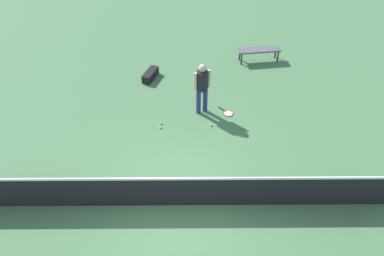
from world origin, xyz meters
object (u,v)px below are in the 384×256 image
Objects in this scene: tennis_ball_by_net at (160,128)px; tennis_ball_baseline at (211,125)px; tennis_ball_near_player at (161,123)px; equipment_bag at (151,74)px; courtside_bench at (259,51)px; player_near_side at (202,85)px; tennis_ball_midcourt at (242,127)px; tennis_racket_near_player at (228,113)px.

tennis_ball_by_net and tennis_ball_baseline have the same top height.
equipment_bag is at bearing -79.47° from tennis_ball_near_player.
courtside_bench is at bearing -117.06° from tennis_ball_baseline.
courtside_bench is 1.81× the size of equipment_bag.
tennis_ball_by_net is (1.24, 0.79, -0.98)m from player_near_side.
equipment_bag is at bearing -48.04° from player_near_side.
player_near_side is at bearing -68.35° from tennis_ball_baseline.
player_near_side is 1.72m from tennis_ball_midcourt.
player_near_side is 25.76× the size of tennis_ball_midcourt.
equipment_bag is at bearing -80.21° from tennis_ball_by_net.
tennis_ball_midcourt is (-1.17, 0.79, -0.98)m from player_near_side.
tennis_ball_near_player is 0.04× the size of courtside_bench.
tennis_racket_near_player is 3.20m from equipment_bag.
tennis_ball_by_net is 5.07m from courtside_bench.
tennis_ball_midcourt is at bearing 137.00° from equipment_bag.
tennis_ball_midcourt is 3.93m from equipment_bag.
player_near_side is 25.76× the size of tennis_ball_baseline.
courtside_bench is 4.00m from equipment_bag.
equipment_bag reaches higher than tennis_ball_baseline.
tennis_ball_midcourt is 3.91m from courtside_bench.
tennis_ball_by_net is 1.00× the size of tennis_ball_baseline.
courtside_bench is (-2.14, -2.97, -0.59)m from player_near_side.
player_near_side is at bearing 54.26° from courtside_bench.
courtside_bench is at bearing -104.38° from tennis_ball_midcourt.
equipment_bag is at bearing -52.55° from tennis_ball_baseline.
courtside_bench reaches higher than equipment_bag.
player_near_side is 25.76× the size of tennis_ball_near_player.
tennis_ball_by_net is at bearing 99.79° from equipment_bag.
tennis_ball_near_player is (2.04, 0.51, 0.02)m from tennis_racket_near_player.
tennis_ball_midcourt is at bearing 117.78° from tennis_racket_near_player.
tennis_ball_baseline is at bearing 62.94° from courtside_bench.
tennis_ball_midcourt is (-2.41, 0.00, 0.00)m from tennis_ball_by_net.
player_near_side is 2.69m from equipment_bag.
tennis_ball_by_net and tennis_ball_midcourt have the same top height.
tennis_ball_by_net is at bearing -0.02° from tennis_ball_midcourt.
tennis_ball_near_player is 1.00× the size of tennis_ball_baseline.
tennis_ball_near_player is 2.42m from tennis_ball_midcourt.
tennis_racket_near_player is at bearing -165.98° from tennis_ball_near_player.
tennis_racket_near_player is 0.80m from tennis_ball_baseline.
tennis_ball_by_net is at bearing 32.55° from player_near_side.
tennis_ball_baseline is (-1.51, 0.09, 0.00)m from tennis_ball_near_player.
courtside_bench is at bearing -133.40° from tennis_ball_near_player.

